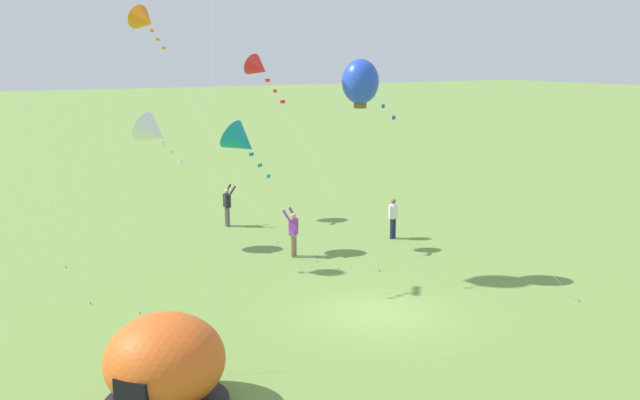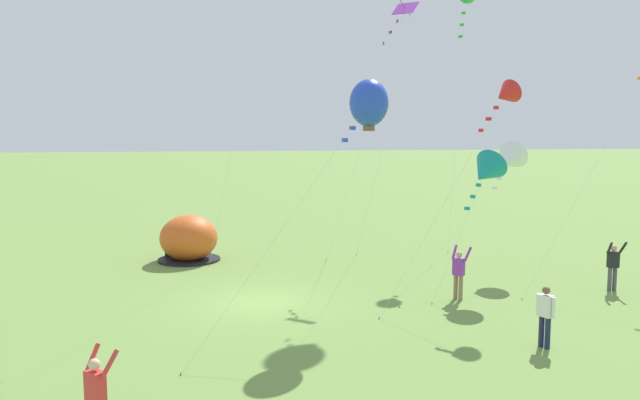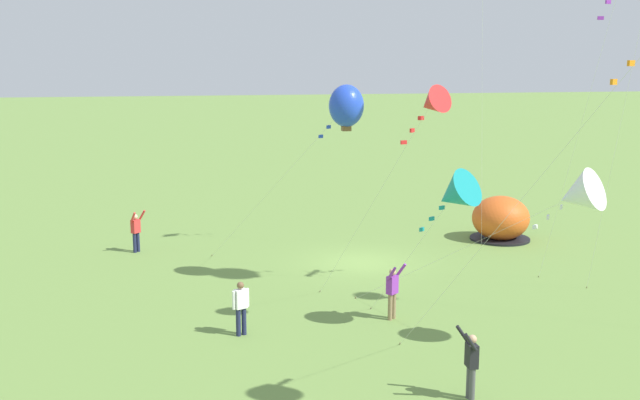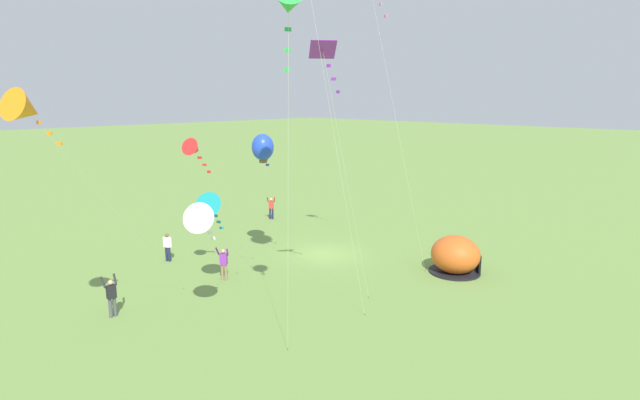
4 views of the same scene
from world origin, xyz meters
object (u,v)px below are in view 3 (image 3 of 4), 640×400
(person_near_tent, at_px, (471,362))
(kite_red, at_px, (431,103))
(kite_blue, at_px, (346,106))
(person_arms_raised, at_px, (136,230))
(kite_teal, at_px, (454,195))
(popup_tent, at_px, (501,219))
(person_watching_sky, at_px, (241,305))
(kite_white, at_px, (577,195))
(person_far_back, at_px, (392,290))

(person_near_tent, bearing_deg, kite_red, -94.77)
(person_near_tent, xyz_separation_m, kite_blue, (0.90, -9.58, 5.80))
(person_arms_raised, height_order, kite_teal, kite_teal)
(popup_tent, bearing_deg, kite_blue, 33.97)
(person_watching_sky, xyz_separation_m, kite_blue, (-4.27, -3.93, 5.83))
(person_near_tent, xyz_separation_m, kite_white, (-4.00, -2.28, 3.69))
(popup_tent, xyz_separation_m, person_near_tent, (8.14, 15.68, 0.00))
(person_watching_sky, xyz_separation_m, kite_teal, (-6.43, 1.08, 3.44))
(person_arms_raised, bearing_deg, kite_red, 126.03)
(popup_tent, xyz_separation_m, kite_red, (7.78, 11.34, 6.17))
(kite_blue, bearing_deg, kite_teal, 113.35)
(person_watching_sky, bearing_deg, person_far_back, -174.95)
(person_near_tent, xyz_separation_m, person_far_back, (0.16, -6.10, -0.00))
(kite_blue, relative_size, kite_red, 0.98)
(person_arms_raised, relative_size, kite_blue, 0.25)
(person_watching_sky, xyz_separation_m, kite_white, (-9.17, 3.37, 3.73))
(person_far_back, height_order, kite_red, kite_red)
(person_arms_raised, xyz_separation_m, kite_teal, (-9.95, 12.20, 3.40))
(person_near_tent, height_order, kite_blue, kite_blue)
(popup_tent, relative_size, kite_red, 0.36)
(person_near_tent, relative_size, person_far_back, 1.00)
(person_far_back, distance_m, kite_red, 6.44)
(person_near_tent, distance_m, person_arms_raised, 18.89)
(person_arms_raised, height_order, kite_blue, kite_blue)
(popup_tent, relative_size, kite_white, 0.39)
(popup_tent, xyz_separation_m, kite_white, (4.14, 13.40, 3.69))
(person_arms_raised, distance_m, kite_white, 19.61)
(person_watching_sky, height_order, kite_red, kite_red)
(popup_tent, height_order, person_far_back, popup_tent)
(kite_white, bearing_deg, kite_teal, -39.90)
(person_watching_sky, bearing_deg, kite_white, 159.82)
(person_far_back, bearing_deg, kite_teal, 132.94)
(person_watching_sky, bearing_deg, popup_tent, -143.03)
(kite_white, height_order, kite_red, kite_red)
(kite_white, distance_m, kite_red, 4.86)
(person_watching_sky, bearing_deg, kite_teal, 170.47)
(kite_red, xyz_separation_m, kite_teal, (-0.90, -0.24, -2.77))
(kite_white, bearing_deg, person_far_back, -42.53)
(popup_tent, bearing_deg, kite_white, 72.81)
(kite_white, relative_size, kite_teal, 1.37)
(popup_tent, distance_m, kite_blue, 12.36)
(kite_red, bearing_deg, person_arms_raised, -53.97)
(popup_tent, xyz_separation_m, kite_teal, (6.89, 11.10, 3.40))
(kite_blue, xyz_separation_m, kite_red, (-1.27, 5.25, 0.38))
(popup_tent, distance_m, kite_teal, 13.50)
(person_watching_sky, distance_m, kite_blue, 8.23)
(popup_tent, relative_size, person_arms_raised, 1.49)
(kite_white, xyz_separation_m, kite_teal, (2.74, -2.29, -0.29))
(popup_tent, distance_m, person_near_tent, 17.67)
(person_near_tent, distance_m, kite_red, 7.55)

